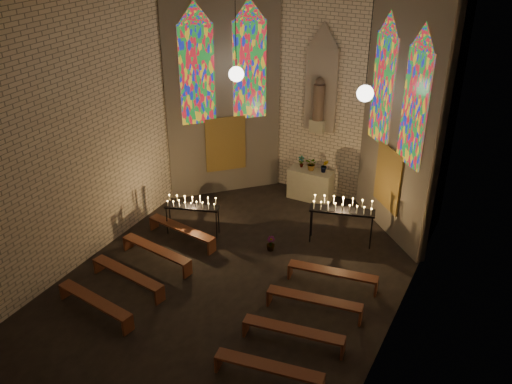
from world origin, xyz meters
TOP-DOWN VIEW (x-y plane):
  - floor at (0.00, 0.00)m, footprint 12.00×12.00m
  - room at (-0.00, 3.37)m, footprint 8.22×12.43m
  - altar at (0.00, 5.45)m, footprint 1.40×0.60m
  - flower_vase_left at (-0.39, 5.54)m, footprint 0.23×0.19m
  - flower_vase_center at (-0.00, 5.48)m, footprint 0.44×0.40m
  - flower_vase_right at (0.41, 5.52)m, footprint 0.28×0.25m
  - aisle_flower_pot at (0.20, 2.16)m, footprint 0.26×0.26m
  - votive_stand_left at (-2.18, 1.90)m, footprint 1.58×0.84m
  - votive_stand_right at (1.76, 3.43)m, footprint 1.83×0.88m
  - pew_left_0 at (-2.26, 1.45)m, footprint 2.27×0.64m
  - pew_right_0 at (2.26, 1.45)m, footprint 2.27×0.64m
  - pew_left_1 at (-2.26, 0.25)m, footprint 2.27×0.64m
  - pew_right_1 at (2.26, 0.25)m, footprint 2.27×0.64m
  - pew_left_2 at (-2.26, -0.95)m, footprint 2.27×0.64m
  - pew_right_2 at (2.26, -0.95)m, footprint 2.27×0.64m
  - pew_left_3 at (-2.26, -2.15)m, footprint 2.27×0.64m
  - pew_right_3 at (2.26, -2.15)m, footprint 2.27×0.64m

SIDE VIEW (x-z plane):
  - floor at x=0.00m, z-range 0.00..0.00m
  - aisle_flower_pot at x=0.20m, z-range 0.00..0.42m
  - pew_left_0 at x=-2.26m, z-range 0.14..0.57m
  - pew_right_0 at x=2.26m, z-range 0.14..0.57m
  - pew_left_1 at x=-2.26m, z-range 0.14..0.57m
  - pew_right_1 at x=2.26m, z-range 0.14..0.57m
  - pew_left_2 at x=-2.26m, z-range 0.14..0.57m
  - pew_right_2 at x=2.26m, z-range 0.14..0.57m
  - pew_left_3 at x=-2.26m, z-range 0.14..0.57m
  - pew_right_3 at x=2.26m, z-range 0.14..0.57m
  - altar at x=0.00m, z-range 0.00..1.00m
  - votive_stand_left at x=-2.18m, z-range 0.41..1.54m
  - votive_stand_right at x=1.76m, z-range 0.47..1.78m
  - flower_vase_left at x=-0.39m, z-range 1.00..1.39m
  - flower_vase_right at x=0.41m, z-range 1.00..1.43m
  - flower_vase_center at x=0.00m, z-range 1.00..1.43m
  - room at x=0.00m, z-range 0.21..7.22m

